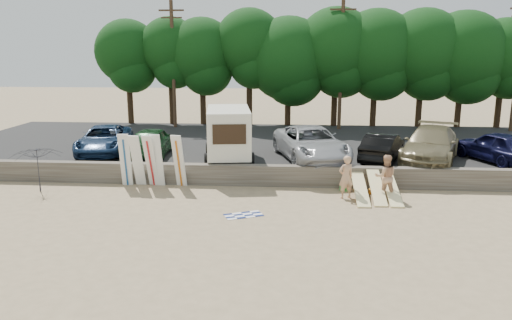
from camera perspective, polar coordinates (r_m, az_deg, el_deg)
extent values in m
plane|color=tan|center=(21.06, 7.63, -5.25)|extent=(120.00, 120.00, 0.00)
cube|color=#6B6356|center=(23.80, 7.27, -1.87)|extent=(44.00, 0.50, 1.00)
cube|color=#282828|center=(31.13, 6.60, 1.35)|extent=(44.00, 14.50, 0.70)
cylinder|color=#382616|center=(39.84, -14.20, 6.74)|extent=(0.44, 0.44, 3.68)
sphere|color=#134515|center=(39.65, -14.49, 11.92)|extent=(4.84, 4.84, 4.84)
cylinder|color=#382616|center=(38.92, -9.58, 6.96)|extent=(0.44, 0.44, 3.88)
sphere|color=#134515|center=(38.73, -9.79, 12.54)|extent=(4.57, 4.57, 4.57)
cylinder|color=#382616|center=(38.43, -6.08, 6.81)|extent=(0.44, 0.44, 3.64)
sphere|color=#134515|center=(38.23, -6.21, 12.12)|extent=(5.19, 5.19, 5.19)
cylinder|color=#382616|center=(37.93, -0.77, 7.14)|extent=(0.44, 0.44, 4.08)
sphere|color=#134515|center=(37.75, -0.79, 13.18)|extent=(5.15, 5.15, 5.15)
cylinder|color=#382616|center=(37.82, 3.66, 6.53)|extent=(0.44, 0.44, 3.33)
sphere|color=#134515|center=(37.61, 3.73, 11.46)|extent=(6.22, 6.22, 6.22)
cylinder|color=#382616|center=(37.91, 8.94, 6.79)|extent=(0.44, 0.44, 3.83)
sphere|color=#134515|center=(37.72, 9.15, 12.45)|extent=(6.02, 6.02, 6.02)
cylinder|color=#382616|center=(38.26, 13.29, 6.56)|extent=(0.44, 0.44, 3.70)
sphere|color=#134515|center=(38.06, 13.58, 11.98)|extent=(6.11, 6.11, 6.11)
cylinder|color=#382616|center=(38.91, 18.16, 6.38)|extent=(0.44, 0.44, 3.72)
sphere|color=#134515|center=(38.71, 18.54, 11.73)|extent=(6.09, 6.09, 6.09)
cylinder|color=#382616|center=(39.69, 22.15, 6.07)|extent=(0.44, 0.44, 3.55)
sphere|color=#134515|center=(39.49, 22.58, 11.07)|extent=(6.24, 6.24, 6.24)
cylinder|color=#382616|center=(40.65, 25.99, 5.86)|extent=(0.44, 0.44, 3.55)
sphere|color=#134515|center=(40.45, 26.48, 10.74)|extent=(5.19, 5.19, 5.19)
cylinder|color=#473321|center=(37.06, -9.45, 10.65)|extent=(0.26, 0.26, 9.00)
cube|color=#473321|center=(37.12, -9.67, 16.52)|extent=(1.80, 0.12, 0.12)
cube|color=#473321|center=(37.09, -9.64, 15.75)|extent=(1.50, 0.10, 0.10)
cylinder|color=#473321|center=(36.17, 9.70, 10.59)|extent=(0.26, 0.26, 9.00)
cube|color=#473321|center=(36.23, 9.93, 16.60)|extent=(1.80, 0.12, 0.12)
cube|color=#473321|center=(36.20, 9.90, 15.82)|extent=(1.50, 0.10, 0.10)
cube|color=silver|center=(25.76, -3.15, 3.30)|extent=(2.72, 4.51, 2.34)
cube|color=black|center=(23.61, -3.07, 2.95)|extent=(1.58, 0.27, 0.96)
cylinder|color=black|center=(24.64, -5.66, 0.00)|extent=(0.31, 0.72, 0.70)
cylinder|color=black|center=(24.68, -0.48, 0.08)|extent=(0.31, 0.72, 0.70)
cylinder|color=black|center=(27.34, -5.51, 1.28)|extent=(0.31, 0.72, 0.70)
cylinder|color=black|center=(27.37, -0.84, 1.35)|extent=(0.31, 0.72, 0.70)
imported|color=#152A4B|center=(28.98, -16.94, 2.25)|extent=(3.37, 5.77, 1.51)
imported|color=#163D1D|center=(27.76, -11.76, 2.14)|extent=(1.92, 4.60, 1.55)
imported|color=#ABADB1|center=(26.17, 6.31, 1.88)|extent=(4.43, 6.75, 1.72)
imported|color=black|center=(26.58, 14.28, 1.43)|extent=(3.04, 4.66, 1.45)
imported|color=#7A704E|center=(27.14, 19.35, 1.67)|extent=(4.51, 6.56, 1.76)
imported|color=black|center=(28.34, 25.85, 1.39)|extent=(3.62, 5.09, 1.61)
cube|color=white|center=(24.28, -14.71, 0.01)|extent=(0.55, 0.59, 2.56)
cube|color=white|center=(24.11, -13.41, -0.07)|extent=(0.56, 0.81, 2.52)
cube|color=white|center=(23.94, -11.95, -0.08)|extent=(0.60, 0.82, 2.52)
cube|color=white|center=(23.88, -11.22, -0.04)|extent=(0.55, 0.61, 2.56)
cube|color=white|center=(23.62, -8.81, -0.10)|extent=(0.61, 0.74, 2.54)
cube|color=#FDEA9F|center=(22.35, 11.83, -3.26)|extent=(0.56, 2.92, 0.81)
cube|color=#FDEA9F|center=(22.58, 13.59, -2.94)|extent=(0.56, 2.87, 1.00)
cube|color=#FDEA9F|center=(22.68, 15.22, -3.22)|extent=(0.56, 2.93, 0.80)
imported|color=tan|center=(22.06, 10.24, -1.93)|extent=(0.82, 0.70, 1.91)
imported|color=tan|center=(22.39, 14.58, -1.86)|extent=(0.97, 0.76, 1.95)
cube|color=green|center=(23.39, 10.03, -3.09)|extent=(0.39, 0.32, 0.32)
cube|color=#C87117|center=(23.17, 13.14, -3.52)|extent=(0.35, 0.32, 0.22)
plane|color=white|center=(19.79, -1.44, -6.31)|extent=(1.98, 1.98, 0.00)
imported|color=#21222A|center=(24.78, -23.69, -0.99)|extent=(3.17, 3.15, 2.08)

